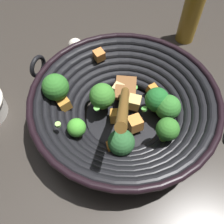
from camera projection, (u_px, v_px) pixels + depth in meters
ground_plane at (123, 118)px, 0.58m from camera, size 4.00×4.00×0.00m
wok at (124, 104)px, 0.53m from camera, size 0.41×0.44×0.21m
cooking_oil_bottle at (191, 14)px, 0.67m from camera, size 0.05×0.05×0.21m
garlic_bulb at (75, 45)px, 0.69m from camera, size 0.04×0.04×0.04m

